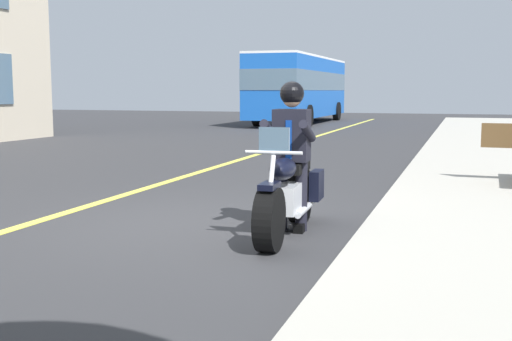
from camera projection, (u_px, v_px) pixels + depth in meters
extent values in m
plane|color=#333335|center=(198.00, 225.00, 7.77)|extent=(80.00, 80.00, 0.00)
cube|color=#E5DB4C|center=(58.00, 215.00, 8.39)|extent=(60.00, 0.16, 0.01)
cylinder|color=black|center=(269.00, 220.00, 6.47)|extent=(0.67, 0.23, 0.66)
cylinder|color=black|center=(300.00, 196.00, 7.95)|extent=(0.67, 0.23, 0.66)
cube|color=silver|center=(287.00, 198.00, 7.22)|extent=(0.57, 0.31, 0.32)
ellipsoid|color=black|center=(283.00, 169.00, 6.99)|extent=(0.57, 0.31, 0.24)
cube|color=black|center=(293.00, 167.00, 7.52)|extent=(0.71, 0.31, 0.12)
cube|color=black|center=(317.00, 185.00, 7.83)|extent=(0.41, 0.14, 0.36)
cube|color=black|center=(282.00, 184.00, 7.94)|extent=(0.41, 0.14, 0.36)
cylinder|color=silver|center=(270.00, 193.00, 6.45)|extent=(0.35, 0.07, 0.76)
cylinder|color=silver|center=(274.00, 152.00, 6.56)|extent=(0.07, 0.60, 0.04)
cube|color=black|center=(269.00, 186.00, 6.43)|extent=(0.37, 0.18, 0.06)
cylinder|color=silver|center=(305.00, 208.00, 7.49)|extent=(0.90, 0.12, 0.08)
cube|color=slate|center=(274.00, 141.00, 6.56)|extent=(0.06, 0.32, 0.28)
cylinder|color=black|center=(301.00, 195.00, 7.43)|extent=(0.14, 0.14, 0.84)
cube|color=black|center=(300.00, 227.00, 7.42)|extent=(0.27, 0.12, 0.10)
cylinder|color=black|center=(281.00, 194.00, 7.49)|extent=(0.14, 0.14, 0.84)
cube|color=black|center=(280.00, 226.00, 7.48)|extent=(0.27, 0.12, 0.10)
cube|color=black|center=(292.00, 135.00, 7.38)|extent=(0.34, 0.42, 0.60)
cube|color=navy|center=(289.00, 140.00, 7.23)|extent=(0.03, 0.07, 0.44)
cylinder|color=black|center=(308.00, 131.00, 7.14)|extent=(0.56, 0.13, 0.28)
cylinder|color=black|center=(270.00, 131.00, 7.25)|extent=(0.56, 0.13, 0.28)
sphere|color=tan|center=(292.00, 98.00, 7.32)|extent=(0.22, 0.22, 0.22)
sphere|color=black|center=(292.00, 93.00, 7.32)|extent=(0.28, 0.28, 0.28)
cube|color=blue|center=(300.00, 88.00, 32.04)|extent=(11.00, 2.50, 2.85)
cube|color=slate|center=(300.00, 81.00, 31.99)|extent=(11.04, 2.52, 0.90)
cube|color=slate|center=(323.00, 84.00, 37.19)|extent=(0.06, 2.40, 1.90)
cube|color=white|center=(300.00, 58.00, 31.85)|extent=(11.00, 2.50, 0.10)
cylinder|color=black|center=(295.00, 111.00, 35.96)|extent=(1.00, 0.30, 1.00)
cylinder|color=black|center=(337.00, 111.00, 35.22)|extent=(1.00, 0.30, 1.00)
cylinder|color=black|center=(257.00, 115.00, 29.55)|extent=(1.00, 0.30, 1.00)
cylinder|color=black|center=(308.00, 116.00, 28.81)|extent=(1.00, 0.30, 1.00)
cube|color=slate|center=(0.00, 79.00, 20.11)|extent=(1.10, 0.06, 1.60)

